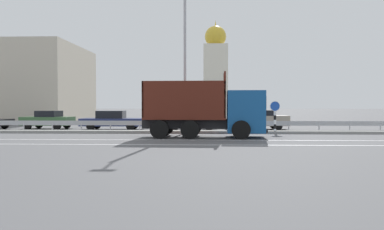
% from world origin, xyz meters
% --- Properties ---
extents(ground_plane, '(320.00, 320.00, 0.00)m').
position_xyz_m(ground_plane, '(0.00, 0.00, 0.00)').
color(ground_plane, '#565659').
extents(lane_strip_0, '(68.48, 0.16, 0.01)m').
position_xyz_m(lane_strip_0, '(1.36, -2.99, 0.00)').
color(lane_strip_0, silver).
rests_on(lane_strip_0, ground_plane).
extents(lane_strip_1, '(68.48, 0.16, 0.01)m').
position_xyz_m(lane_strip_1, '(1.36, -5.40, 0.00)').
color(lane_strip_1, silver).
rests_on(lane_strip_1, ground_plane).
extents(median_island, '(37.67, 1.10, 0.18)m').
position_xyz_m(median_island, '(0.00, 1.90, 0.09)').
color(median_island, gray).
rests_on(median_island, ground_plane).
extents(median_guardrail, '(68.48, 0.09, 0.78)m').
position_xyz_m(median_guardrail, '(-0.00, 2.85, 0.57)').
color(median_guardrail, '#9EA0A5').
rests_on(median_guardrail, ground_plane).
extents(dump_truck, '(7.13, 2.79, 3.74)m').
position_xyz_m(dump_truck, '(2.32, -1.21, 1.37)').
color(dump_truck, '#144C8C').
rests_on(dump_truck, ground_plane).
extents(median_road_sign, '(0.65, 0.16, 2.13)m').
position_xyz_m(median_road_sign, '(6.08, 1.90, 1.09)').
color(median_road_sign, white).
rests_on(median_road_sign, ground_plane).
extents(street_lamp_2, '(0.71, 2.03, 9.47)m').
position_xyz_m(street_lamp_2, '(0.13, 1.80, 5.20)').
color(street_lamp_2, '#ADADB2').
rests_on(street_lamp_2, ground_plane).
extents(parked_car_3, '(3.93, 2.09, 1.43)m').
position_xyz_m(parked_car_3, '(-10.85, 5.80, 0.72)').
color(parked_car_3, '#335B33').
rests_on(parked_car_3, ground_plane).
extents(parked_car_4, '(4.79, 2.06, 1.44)m').
position_xyz_m(parked_car_4, '(-5.57, 5.15, 0.72)').
color(parked_car_4, navy).
rests_on(parked_car_4, ground_plane).
extents(parked_car_5, '(4.19, 2.06, 1.44)m').
position_xyz_m(parked_car_5, '(0.47, 5.10, 0.72)').
color(parked_car_5, silver).
rests_on(parked_car_5, ground_plane).
extents(parked_car_6, '(4.72, 1.92, 1.47)m').
position_xyz_m(parked_car_6, '(5.45, 5.79, 0.76)').
color(parked_car_6, gray).
rests_on(parked_car_6, ground_plane).
extents(background_building_0, '(10.61, 13.04, 8.75)m').
position_xyz_m(background_building_0, '(-18.66, 20.53, 4.37)').
color(background_building_0, beige).
rests_on(background_building_0, ground_plane).
extents(church_tower, '(3.60, 3.60, 14.69)m').
position_xyz_m(church_tower, '(2.92, 33.88, 6.76)').
color(church_tower, silver).
rests_on(church_tower, ground_plane).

